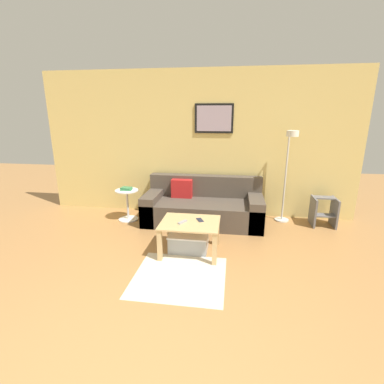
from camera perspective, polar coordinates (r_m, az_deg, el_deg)
wall_back at (r=5.03m, az=0.90°, el=9.75°), size 5.60×0.09×2.55m
area_rug at (r=3.35m, az=-2.59°, el=-16.90°), size 1.05×0.99×0.01m
couch at (r=4.79m, az=2.27°, el=-3.08°), size 1.98×0.88×0.76m
coffee_table at (r=3.71m, az=-0.40°, el=-7.41°), size 0.77×0.63×0.44m
storage_bin at (r=3.85m, az=-0.68°, el=-10.21°), size 0.54×0.37×0.24m
floor_lamp at (r=4.76m, az=19.17°, el=5.65°), size 0.24×0.46×1.56m
side_table at (r=4.98m, az=-13.11°, el=-1.97°), size 0.40×0.40×0.54m
book_stack at (r=4.92m, az=-13.31°, el=0.68°), size 0.20×0.16×0.04m
remote_control at (r=3.65m, az=-1.97°, el=-6.17°), size 0.11×0.15×0.02m
cell_phone at (r=3.73m, az=1.63°, el=-5.75°), size 0.12×0.15×0.01m
step_stool at (r=5.11m, az=25.38°, el=-3.52°), size 0.37×0.36×0.48m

